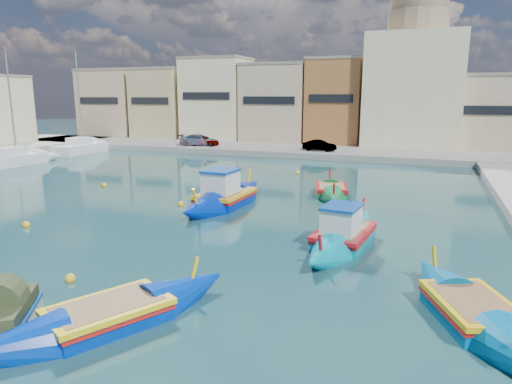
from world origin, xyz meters
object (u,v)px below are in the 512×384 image
at_px(church_block, 414,74).
at_px(luzzu_blue_south, 109,317).
at_px(tender_near, 2,317).
at_px(luzzu_green, 331,192).
at_px(luzzu_cyan_south, 472,314).
at_px(luzzu_turquoise_cabin, 344,237).
at_px(yacht_midnorth, 30,159).
at_px(yacht_north, 92,147).
at_px(luzzu_blue_cabin, 225,198).

relative_size(church_block, luzzu_blue_south, 2.46).
distance_m(luzzu_blue_south, tender_near, 2.78).
height_order(luzzu_green, luzzu_cyan_south, luzzu_cyan_south).
distance_m(luzzu_turquoise_cabin, yacht_midnorth, 33.86).
bearing_deg(luzzu_green, yacht_north, 156.31).
relative_size(luzzu_turquoise_cabin, yacht_midnorth, 0.80).
distance_m(yacht_north, yacht_midnorth, 9.14).
distance_m(luzzu_blue_cabin, tender_near, 15.11).
relative_size(luzzu_green, yacht_midnorth, 0.65).
relative_size(church_block, luzzu_green, 2.66).
bearing_deg(yacht_midnorth, luzzu_blue_cabin, -19.82).
bearing_deg(luzzu_cyan_south, luzzu_green, 115.18).
xyz_separation_m(luzzu_blue_cabin, yacht_north, (-24.22, 17.63, 0.06)).
bearing_deg(yacht_midnorth, luzzu_green, -7.49).
bearing_deg(luzzu_green, luzzu_blue_cabin, -137.75).
relative_size(church_block, luzzu_turquoise_cabin, 2.17).
xyz_separation_m(luzzu_blue_cabin, yacht_midnorth, (-23.60, 8.51, 0.04)).
xyz_separation_m(church_block, luzzu_green, (-3.51, -27.16, -8.17)).
distance_m(church_block, luzzu_blue_south, 46.80).
height_order(luzzu_green, yacht_north, yacht_north).
xyz_separation_m(luzzu_turquoise_cabin, luzzu_blue_south, (-4.81, -9.20, -0.10)).
bearing_deg(luzzu_blue_cabin, church_block, 74.73).
bearing_deg(tender_near, yacht_north, 126.89).
bearing_deg(tender_near, luzzu_blue_cabin, 91.32).
distance_m(luzzu_blue_south, luzzu_cyan_south, 10.07).
xyz_separation_m(tender_near, yacht_north, (-24.57, 32.73, 0.05)).
xyz_separation_m(luzzu_turquoise_cabin, tender_near, (-7.26, -10.49, 0.07)).
distance_m(church_block, luzzu_green, 28.58).
distance_m(luzzu_blue_cabin, luzzu_blue_south, 14.10).
relative_size(luzzu_turquoise_cabin, luzzu_green, 1.22).
relative_size(luzzu_blue_cabin, luzzu_cyan_south, 1.24).
relative_size(luzzu_blue_cabin, yacht_midnorth, 0.84).
relative_size(church_block, tender_near, 6.30).
bearing_deg(yacht_midnorth, luzzu_cyan_south, -27.49).
bearing_deg(yacht_north, luzzu_green, -23.69).
relative_size(luzzu_blue_south, tender_near, 2.57).
distance_m(luzzu_blue_cabin, luzzu_green, 7.02).
distance_m(luzzu_cyan_south, yacht_north, 45.74).
distance_m(luzzu_green, luzzu_blue_south, 18.69).
relative_size(luzzu_green, luzzu_blue_south, 0.92).
relative_size(luzzu_cyan_south, yacht_midnorth, 0.68).
height_order(luzzu_blue_south, yacht_midnorth, yacht_midnorth).
distance_m(luzzu_turquoise_cabin, luzzu_blue_cabin, 8.90).
bearing_deg(yacht_north, luzzu_blue_south, -49.32).
bearing_deg(church_block, luzzu_green, -97.36).
relative_size(luzzu_cyan_south, yacht_north, 0.65).
bearing_deg(luzzu_cyan_south, luzzu_blue_south, -158.31).
distance_m(luzzu_turquoise_cabin, luzzu_cyan_south, 7.12).
xyz_separation_m(luzzu_green, luzzu_blue_south, (-2.39, -18.54, 0.00)).
bearing_deg(church_block, tender_near, -100.08).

